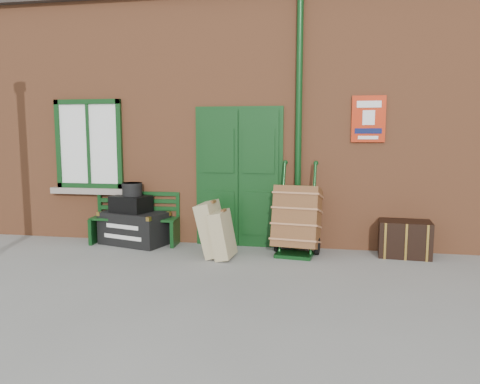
% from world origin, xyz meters
% --- Properties ---
extents(ground, '(80.00, 80.00, 0.00)m').
position_xyz_m(ground, '(0.00, 0.00, 0.00)').
color(ground, gray).
rests_on(ground, ground).
extents(station_building, '(10.30, 4.30, 4.36)m').
position_xyz_m(station_building, '(-0.00, 3.49, 2.16)').
color(station_building, '#965330').
rests_on(station_building, ground).
extents(bench, '(1.46, 0.52, 0.89)m').
position_xyz_m(bench, '(-2.03, 1.31, 0.45)').
color(bench, '#0E3413').
rests_on(bench, ground).
extents(houdini_trunk, '(1.20, 0.87, 0.54)m').
position_xyz_m(houdini_trunk, '(-2.03, 1.25, 0.27)').
color(houdini_trunk, black).
rests_on(houdini_trunk, ground).
extents(strongbox, '(0.69, 0.58, 0.27)m').
position_xyz_m(strongbox, '(-2.08, 1.25, 0.67)').
color(strongbox, black).
rests_on(strongbox, houdini_trunk).
extents(hatbox, '(0.40, 0.40, 0.22)m').
position_xyz_m(hatbox, '(-2.05, 1.25, 0.92)').
color(hatbox, black).
rests_on(hatbox, strongbox).
extents(suitcase_back, '(0.45, 0.60, 0.83)m').
position_xyz_m(suitcase_back, '(-0.57, 0.75, 0.42)').
color(suitcase_back, tan).
rests_on(suitcase_back, ground).
extents(suitcase_front, '(0.37, 0.54, 0.71)m').
position_xyz_m(suitcase_front, '(-0.39, 0.65, 0.36)').
color(suitcase_front, tan).
rests_on(suitcase_front, ground).
extents(porter_trolley, '(0.75, 0.80, 1.39)m').
position_xyz_m(porter_trolley, '(0.67, 1.10, 0.54)').
color(porter_trolley, '#0E3814').
rests_on(porter_trolley, ground).
extents(dark_trunk, '(0.78, 0.54, 0.54)m').
position_xyz_m(dark_trunk, '(2.27, 1.25, 0.27)').
color(dark_trunk, black).
rests_on(dark_trunk, ground).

